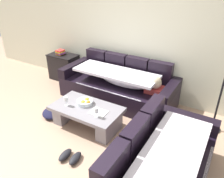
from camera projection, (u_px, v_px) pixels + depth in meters
ground_plane at (73, 147)px, 3.44m from camera, size 14.00×14.00×0.00m
back_wall at (136, 32)px, 4.44m from camera, size 9.00×0.10×2.70m
couch_along_wall at (119, 86)px, 4.56m from camera, size 2.37×0.92×0.88m
couch_near_window at (160, 172)px, 2.59m from camera, size 0.92×2.00×0.88m
coffee_table at (87, 114)px, 3.82m from camera, size 1.20×0.68×0.38m
fruit_bowl at (85, 102)px, 3.83m from camera, size 0.28×0.28×0.10m
wine_glass_near_left at (66, 99)px, 3.75m from camera, size 0.07×0.07×0.17m
wine_glass_near_right at (96, 111)px, 3.45m from camera, size 0.07×0.07×0.17m
open_magazine at (99, 112)px, 3.61m from camera, size 0.28×0.22×0.01m
side_cabinet at (64, 67)px, 5.51m from camera, size 0.72×0.44×0.64m
book_stack_on_cabinet at (60, 52)px, 5.36m from camera, size 0.19×0.22×0.11m
floor_lamp at (223, 70)px, 3.31m from camera, size 0.33×0.31×1.95m
pair_of_shoes at (70, 157)px, 3.20m from camera, size 0.32×0.30×0.09m
crumpled_garment at (51, 113)px, 4.16m from camera, size 0.51×0.50×0.12m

